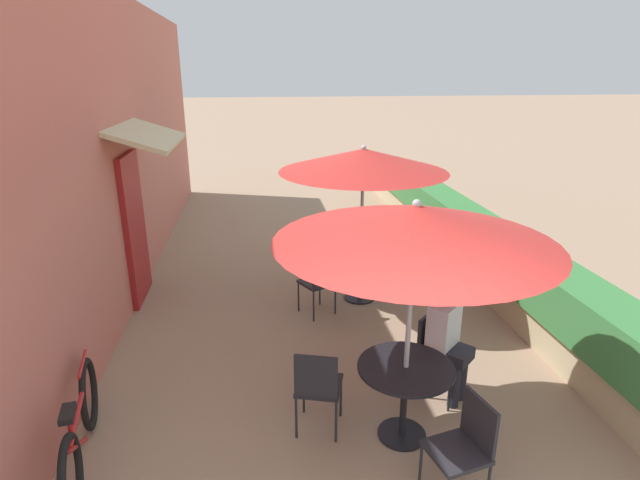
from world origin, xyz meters
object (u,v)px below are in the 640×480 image
at_px(patio_table_mid, 360,263).
at_px(seated_patron_near_left, 448,337).
at_px(cafe_chair_mid_right, 395,253).
at_px(coffee_cup_mid, 364,251).
at_px(cafe_chair_near_right, 318,384).
at_px(cafe_chair_near_back, 465,442).
at_px(patio_umbrella_near, 415,224).
at_px(patio_table_near, 405,384).
at_px(cafe_chair_near_left, 436,348).
at_px(cafe_chair_mid_left, 320,280).
at_px(patio_umbrella_mid, 363,160).
at_px(bicycle_leaning, 81,430).

bearing_deg(patio_table_mid, seated_patron_near_left, -81.03).
xyz_separation_m(cafe_chair_mid_right, coffee_cup_mid, (-0.62, -0.55, 0.26)).
relative_size(cafe_chair_near_right, patio_table_mid, 1.02).
distance_m(cafe_chair_near_right, cafe_chair_near_back, 1.33).
bearing_deg(cafe_chair_near_right, seated_patron_near_left, 31.48).
height_order(patio_umbrella_near, cafe_chair_near_right, patio_umbrella_near).
xyz_separation_m(patio_umbrella_near, cafe_chair_near_back, (0.25, -0.73, -1.51)).
distance_m(patio_table_near, patio_table_mid, 2.88).
distance_m(cafe_chair_near_left, seated_patron_near_left, 0.20).
xyz_separation_m(cafe_chair_near_left, coffee_cup_mid, (-0.28, 2.18, 0.26)).
bearing_deg(cafe_chair_mid_left, cafe_chair_mid_right, 5.70).
height_order(cafe_chair_near_right, cafe_chair_mid_right, same).
height_order(patio_umbrella_mid, cafe_chair_mid_right, patio_umbrella_mid).
xyz_separation_m(patio_umbrella_near, patio_umbrella_mid, (0.20, 2.88, 0.00)).
distance_m(cafe_chair_near_left, cafe_chair_near_back, 1.33).
height_order(seated_patron_near_left, cafe_chair_near_right, seated_patron_near_left).
height_order(patio_table_near, cafe_chair_mid_left, cafe_chair_mid_left).
bearing_deg(patio_table_near, patio_umbrella_mid, 85.94).
height_order(patio_table_mid, coffee_cup_mid, coffee_cup_mid).
height_order(patio_umbrella_mid, cafe_chair_mid_left, patio_umbrella_mid).
xyz_separation_m(cafe_chair_mid_left, cafe_chair_mid_right, (1.28, 0.86, 0.00)).
bearing_deg(bicycle_leaning, patio_table_near, -9.94).
xyz_separation_m(cafe_chair_near_back, patio_table_mid, (-0.05, 3.60, 0.03)).
distance_m(patio_table_near, cafe_chair_mid_left, 2.48).
xyz_separation_m(patio_umbrella_near, patio_table_mid, (0.20, 2.88, -1.47)).
xyz_separation_m(patio_table_near, cafe_chair_near_left, (0.50, 0.58, -0.03)).
xyz_separation_m(patio_table_near, seated_patron_near_left, (0.58, 0.50, 0.14)).
height_order(seated_patron_near_left, cafe_chair_mid_right, seated_patron_near_left).
bearing_deg(patio_table_mid, bicycle_leaning, -135.83).
xyz_separation_m(patio_table_near, patio_table_mid, (0.20, 2.88, 0.00)).
bearing_deg(patio_table_near, coffee_cup_mid, 85.36).
xyz_separation_m(seated_patron_near_left, cafe_chair_near_back, (-0.32, -1.23, -0.17)).
xyz_separation_m(cafe_chair_near_right, patio_umbrella_mid, (0.96, 2.73, 1.51)).
bearing_deg(cafe_chair_near_right, cafe_chair_mid_right, 79.60).
bearing_deg(bicycle_leaning, patio_table_mid, 34.28).
height_order(seated_patron_near_left, bicycle_leaning, seated_patron_near_left).
bearing_deg(bicycle_leaning, patio_umbrella_near, -9.94).
height_order(patio_table_near, cafe_chair_mid_right, cafe_chair_mid_right).
relative_size(patio_table_mid, patio_umbrella_mid, 0.37).
bearing_deg(cafe_chair_mid_left, cafe_chair_near_left, -91.67).
height_order(patio_table_near, cafe_chair_near_back, cafe_chair_near_back).
height_order(patio_table_near, cafe_chair_near_left, cafe_chair_near_left).
bearing_deg(cafe_chair_near_left, patio_table_mid, -126.20).
relative_size(patio_umbrella_near, cafe_chair_mid_right, 2.62).
relative_size(cafe_chair_near_right, bicycle_leaning, 0.51).
distance_m(cafe_chair_mid_right, bicycle_leaning, 4.89).
bearing_deg(cafe_chair_near_left, bicycle_leaning, -33.48).
bearing_deg(patio_table_near, patio_table_mid, 85.94).
height_order(patio_umbrella_near, cafe_chair_near_left, patio_umbrella_near).
height_order(patio_umbrella_near, coffee_cup_mid, patio_umbrella_near).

